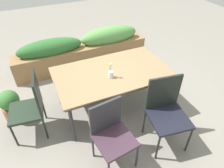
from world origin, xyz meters
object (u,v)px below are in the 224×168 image
at_px(chair_near_right, 166,109).
at_px(potted_plant, 11,105).
at_px(flower_vase, 111,73).
at_px(dining_table, 112,75).
at_px(chair_near_left, 111,132).
at_px(chair_end_left, 31,105).
at_px(planter_box, 83,50).

bearing_deg(chair_near_right, potted_plant, -24.66).
xyz_separation_m(chair_near_right, flower_vase, (-0.48, 0.75, 0.24)).
height_order(dining_table, chair_near_right, chair_near_right).
distance_m(chair_near_right, potted_plant, 2.35).
relative_size(chair_near_right, chair_near_left, 1.10).
height_order(chair_end_left, chair_near_left, chair_end_left).
relative_size(dining_table, chair_near_right, 1.74).
xyz_separation_m(dining_table, chair_near_left, (-0.40, -0.89, -0.16)).
relative_size(dining_table, planter_box, 0.61).
height_order(chair_end_left, chair_near_right, chair_near_right).
bearing_deg(flower_vase, dining_table, 59.03).
relative_size(chair_near_right, flower_vase, 4.06).
bearing_deg(chair_near_right, chair_near_left, 9.08).
bearing_deg(potted_plant, dining_table, -14.34).
bearing_deg(chair_near_right, flower_vase, -49.34).
distance_m(flower_vase, potted_plant, 1.66).
xyz_separation_m(dining_table, potted_plant, (-1.56, 0.40, -0.39)).
xyz_separation_m(chair_near_left, flower_vase, (0.33, 0.77, 0.30)).
bearing_deg(chair_near_left, chair_near_right, 173.54).
xyz_separation_m(chair_near_right, planter_box, (-0.45, 2.33, -0.19)).
xyz_separation_m(chair_near_right, chair_near_left, (-0.81, -0.01, -0.05)).
relative_size(dining_table, potted_plant, 3.19).
relative_size(chair_end_left, chair_near_left, 1.09).
xyz_separation_m(planter_box, potted_plant, (-1.51, -1.05, -0.09)).
bearing_deg(chair_end_left, planter_box, -32.69).
height_order(dining_table, chair_end_left, chair_end_left).
xyz_separation_m(chair_near_left, planter_box, (0.36, 2.34, -0.14)).
height_order(chair_near_left, flower_vase, flower_vase).
bearing_deg(dining_table, planter_box, 91.82).
height_order(flower_vase, potted_plant, flower_vase).
relative_size(chair_near_left, flower_vase, 3.68).
bearing_deg(flower_vase, planter_box, 89.04).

